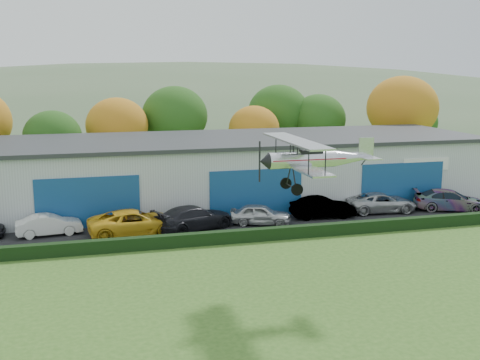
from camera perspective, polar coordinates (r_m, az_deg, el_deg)
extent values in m
cube|color=black|center=(41.81, -0.69, -4.14)|extent=(48.00, 9.00, 0.05)
cube|color=black|center=(37.24, 1.11, -5.44)|extent=(46.00, 0.60, 0.80)
cube|color=#B2B7BC|center=(48.38, -0.40, 0.94)|extent=(40.00, 12.00, 5.00)
cube|color=#2D3033|center=(47.99, -0.40, 4.06)|extent=(40.60, 12.60, 0.30)
cube|color=navy|center=(41.15, -14.67, -2.20)|extent=(7.00, 0.12, 3.60)
cube|color=navy|center=(42.79, 1.60, -1.34)|extent=(7.00, 0.12, 3.60)
cube|color=navy|center=(47.50, 15.64, -0.52)|extent=(7.00, 0.12, 3.60)
cylinder|color=#3D2614|center=(57.10, -17.72, 0.66)|extent=(0.36, 0.36, 2.45)
ellipsoid|color=#1E4C14|center=(56.62, -17.93, 4.11)|extent=(5.32, 5.32, 4.79)
cylinder|color=#3D2614|center=(59.01, -11.82, 1.44)|extent=(0.36, 0.36, 2.80)
ellipsoid|color=#AF7F15|center=(58.51, -11.97, 5.26)|extent=(6.08, 6.08, 5.47)
cylinder|color=#3D2614|center=(61.52, -6.34, 2.15)|extent=(0.36, 0.36, 3.15)
ellipsoid|color=#1E4C14|center=(61.01, -6.42, 6.29)|extent=(6.84, 6.84, 6.16)
cylinder|color=#3D2614|center=(61.31, 1.37, 1.85)|extent=(0.36, 0.36, 2.45)
ellipsoid|color=#AF7F15|center=(60.86, 1.38, 5.07)|extent=(5.32, 5.32, 4.79)
cylinder|color=#3D2614|center=(65.75, 7.60, 2.53)|extent=(0.36, 0.36, 2.80)
ellipsoid|color=#1E4C14|center=(65.30, 7.69, 5.97)|extent=(6.08, 6.08, 5.47)
cylinder|color=#3D2614|center=(65.66, 15.42, 2.53)|extent=(0.36, 0.36, 3.50)
ellipsoid|color=#AF7F15|center=(65.16, 15.64, 6.84)|extent=(7.60, 7.60, 6.84)
cylinder|color=#3D2614|center=(71.17, 16.59, 2.66)|extent=(0.36, 0.36, 2.45)
ellipsoid|color=#1E4C14|center=(70.78, 16.75, 5.44)|extent=(5.32, 5.32, 4.79)
cylinder|color=#3D2614|center=(66.21, 3.74, 2.81)|extent=(0.36, 0.36, 3.15)
ellipsoid|color=#1E4C14|center=(65.73, 3.79, 6.66)|extent=(6.84, 6.84, 6.16)
ellipsoid|color=#4C6642|center=(162.56, -5.01, 1.57)|extent=(320.00, 196.00, 56.00)
ellipsoid|color=#4C6642|center=(186.58, 16.72, 4.06)|extent=(240.00, 126.00, 36.00)
imported|color=silver|center=(40.36, -18.22, -4.19)|extent=(4.37, 1.99, 1.39)
imported|color=gold|center=(38.98, -10.33, -4.12)|extent=(6.30, 3.44, 1.67)
imported|color=black|center=(39.71, -4.54, -3.71)|extent=(6.15, 4.34, 1.65)
imported|color=silver|center=(40.93, 2.01, -3.39)|extent=(4.59, 3.03, 1.45)
imported|color=gray|center=(43.15, 8.12, -2.67)|extent=(4.83, 2.01, 1.55)
imported|color=silver|center=(45.75, 13.73, -2.15)|extent=(5.50, 2.89, 1.48)
imported|color=gray|center=(47.83, 19.91, -1.86)|extent=(5.91, 4.08, 1.59)
cylinder|color=silver|center=(27.92, 6.12, 1.99)|extent=(3.34, 0.80, 0.79)
cone|color=silver|center=(28.96, 11.00, 2.17)|extent=(1.93, 0.80, 0.79)
cone|color=black|center=(27.31, 2.41, 1.84)|extent=(0.44, 0.79, 0.79)
cube|color=#AD1320|center=(28.01, 6.63, 2.09)|extent=(3.69, 0.82, 0.05)
cube|color=black|center=(28.02, 6.98, 2.76)|extent=(1.06, 0.53, 0.22)
cube|color=silver|center=(27.90, 5.77, 1.44)|extent=(1.11, 6.33, 0.09)
cube|color=silver|center=(27.67, 5.48, 3.85)|extent=(1.20, 6.68, 0.09)
cylinder|color=black|center=(25.56, 6.76, 1.91)|extent=(0.05, 0.05, 1.14)
cylinder|color=black|center=(25.86, 8.39, 1.97)|extent=(0.05, 0.05, 1.14)
cylinder|color=black|center=(29.81, 3.54, 3.24)|extent=(0.05, 0.05, 1.14)
cylinder|color=black|center=(30.07, 4.98, 3.29)|extent=(0.05, 0.05, 1.14)
cylinder|color=black|center=(27.42, 5.69, 3.13)|extent=(0.05, 0.19, 0.66)
cylinder|color=black|center=(27.99, 5.25, 3.30)|extent=(0.05, 0.19, 0.66)
cylinder|color=black|center=(27.52, 5.34, 0.29)|extent=(0.06, 0.61, 1.08)
cylinder|color=black|center=(28.21, 4.82, 0.56)|extent=(0.06, 0.61, 1.08)
cylinder|color=black|center=(27.96, 5.06, -0.63)|extent=(0.07, 1.67, 0.06)
cylinder|color=black|center=(27.24, 5.62, -0.95)|extent=(0.56, 0.12, 0.56)
cylinder|color=black|center=(28.69, 4.52, -0.33)|extent=(0.56, 0.12, 0.56)
cylinder|color=black|center=(29.26, 12.07, 1.78)|extent=(0.32, 0.05, 0.37)
cube|color=silver|center=(29.22, 12.09, 2.29)|extent=(0.80, 2.29, 0.05)
cube|color=silver|center=(29.20, 12.28, 3.15)|extent=(0.79, 0.05, 0.97)
cube|color=black|center=(27.24, 1.94, 1.82)|extent=(0.05, 0.11, 1.93)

